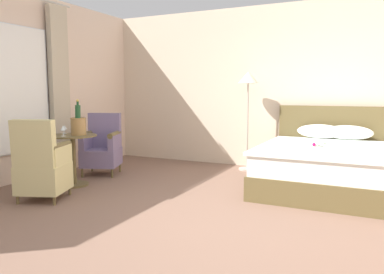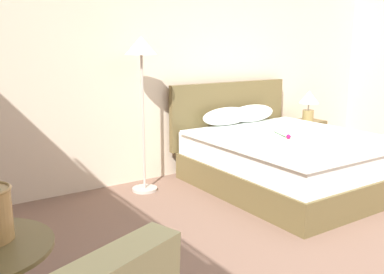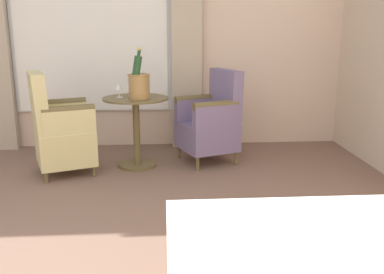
{
  "view_description": "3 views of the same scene",
  "coord_description": "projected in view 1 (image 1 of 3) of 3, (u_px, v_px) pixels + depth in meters",
  "views": [
    {
      "loc": [
        1.34,
        -3.49,
        1.35
      ],
      "look_at": [
        -0.85,
        1.04,
        0.74
      ],
      "focal_mm": 35.0,
      "sensor_mm": 36.0,
      "label": 1
    },
    {
      "loc": [
        -2.66,
        -1.4,
        1.6
      ],
      "look_at": [
        -0.86,
        1.3,
        0.9
      ],
      "focal_mm": 40.0,
      "sensor_mm": 36.0,
      "label": 2
    },
    {
      "loc": [
        1.87,
        0.84,
        1.41
      ],
      "look_at": [
        -1.17,
        1.04,
        0.65
      ],
      "focal_mm": 40.0,
      "sensor_mm": 36.0,
      "label": 3
    }
  ],
  "objects": [
    {
      "name": "champagne_bucket",
      "position": [
        78.0,
        124.0,
        5.33
      ],
      "size": [
        0.22,
        0.22,
        0.51
      ],
      "color": "#9E7542",
      "rests_on": "side_table_round"
    },
    {
      "name": "wall_headboard_side",
      "position": [
        288.0,
        88.0,
        6.46
      ],
      "size": [
        6.91,
        0.12,
        2.84
      ],
      "color": "beige",
      "rests_on": "ground"
    },
    {
      "name": "floor_lamp_brass",
      "position": [
        248.0,
        88.0,
        6.34
      ],
      "size": [
        0.35,
        0.35,
        1.69
      ],
      "color": "#BBAC9F",
      "rests_on": "ground"
    },
    {
      "name": "ground_plane",
      "position": [
        222.0,
        223.0,
        3.86
      ],
      "size": [
        8.29,
        8.29,
        0.0
      ],
      "primitive_type": "plane",
      "color": "#7B5B4B"
    },
    {
      "name": "bed",
      "position": [
        328.0,
        165.0,
        5.21
      ],
      "size": [
        1.8,
        2.14,
        1.12
      ],
      "color": "brown",
      "rests_on": "ground"
    },
    {
      "name": "wine_glass_near_bucket",
      "position": [
        64.0,
        128.0,
        5.47
      ],
      "size": [
        0.08,
        0.08,
        0.13
      ],
      "color": "white",
      "rests_on": "side_table_round"
    },
    {
      "name": "armchair_facing_bed",
      "position": [
        42.0,
        166.0,
        4.63
      ],
      "size": [
        0.69,
        0.71,
        1.03
      ],
      "color": "brown",
      "rests_on": "ground"
    },
    {
      "name": "side_table_round",
      "position": [
        73.0,
        154.0,
        5.37
      ],
      "size": [
        0.67,
        0.67,
        0.74
      ],
      "color": "brown",
      "rests_on": "ground"
    },
    {
      "name": "armchair_by_window",
      "position": [
        102.0,
        147.0,
        6.15
      ],
      "size": [
        0.72,
        0.72,
        1.0
      ],
      "color": "brown",
      "rests_on": "ground"
    },
    {
      "name": "wine_glass_near_edge",
      "position": [
        63.0,
        129.0,
        5.18
      ],
      "size": [
        0.07,
        0.07,
        0.15
      ],
      "color": "white",
      "rests_on": "side_table_round"
    }
  ]
}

